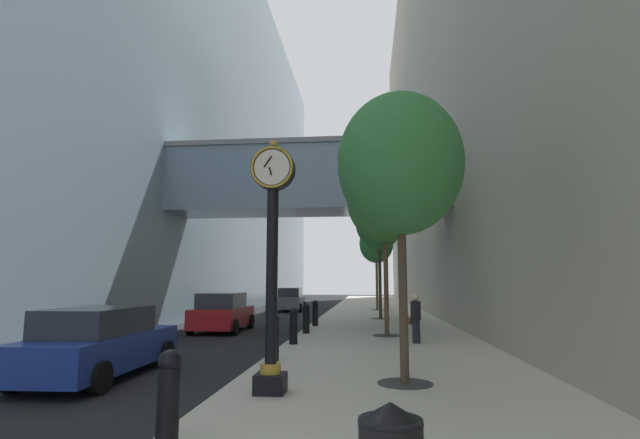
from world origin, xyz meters
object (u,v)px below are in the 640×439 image
(street_tree_near, at_px, (400,164))
(bollard_third, at_px, (274,336))
(street_clock, at_px, (272,250))
(street_tree_mid_far, at_px, (379,223))
(bollard_sixth, at_px, (315,312))
(car_red_mid, at_px, (223,313))
(bollard_nearest, at_px, (168,397))
(car_grey_near, at_px, (291,300))
(bollard_fourth, at_px, (293,325))
(street_tree_far, at_px, (376,244))
(car_blue_far, at_px, (100,343))
(bollard_fifth, at_px, (306,317))
(pedestrian_walking, at_px, (416,317))
(street_tree_mid_near, at_px, (385,200))

(street_tree_near, bearing_deg, bollard_third, 141.33)
(street_clock, relative_size, street_tree_mid_far, 0.68)
(bollard_sixth, xyz_separation_m, car_red_mid, (-3.96, -1.59, 0.06))
(street_clock, relative_size, bollard_nearest, 4.02)
(bollard_third, distance_m, car_grey_near, 23.72)
(bollard_fourth, bearing_deg, street_tree_far, 80.99)
(bollard_sixth, height_order, car_grey_near, car_grey_near)
(bollard_third, height_order, car_blue_far, car_blue_far)
(bollard_fifth, xyz_separation_m, bollard_sixth, (0.00, 3.31, 0.00))
(car_grey_near, bearing_deg, street_tree_mid_far, -53.47)
(bollard_third, height_order, bollard_fourth, same)
(car_blue_far, bearing_deg, car_grey_near, 89.36)
(street_clock, distance_m, street_tree_mid_far, 18.65)
(bollard_sixth, height_order, street_tree_near, street_tree_near)
(bollard_nearest, distance_m, bollard_sixth, 16.54)
(street_tree_mid_far, height_order, car_grey_near, street_tree_mid_far)
(bollard_nearest, relative_size, car_red_mid, 0.27)
(bollard_sixth, height_order, pedestrian_walking, pedestrian_walking)
(bollard_fourth, xyz_separation_m, bollard_sixth, (0.00, 6.61, 0.00))
(bollard_nearest, distance_m, car_grey_near, 30.28)
(street_clock, distance_m, street_tree_mid_near, 10.33)
(bollard_fifth, xyz_separation_m, car_red_mid, (-3.96, 1.72, 0.06))
(street_tree_mid_far, bearing_deg, street_tree_far, 90.00)
(street_tree_far, xyz_separation_m, pedestrian_walking, (0.88, -19.32, -4.05))
(bollard_nearest, bearing_deg, car_blue_far, 127.90)
(bollard_fourth, height_order, street_tree_far, street_tree_far)
(bollard_fourth, distance_m, pedestrian_walking, 4.10)
(bollard_fifth, bearing_deg, bollard_sixth, 90.00)
(pedestrian_walking, bearing_deg, street_tree_near, -97.71)
(street_tree_far, height_order, car_blue_far, street_tree_far)
(street_tree_mid_far, bearing_deg, car_grey_near, 126.53)
(street_tree_mid_far, distance_m, car_blue_far, 18.56)
(car_red_mid, bearing_deg, street_tree_mid_near, -17.64)
(street_clock, bearing_deg, street_tree_mid_far, 82.17)
(bollard_fifth, bearing_deg, bollard_nearest, -90.00)
(street_tree_far, bearing_deg, bollard_third, -97.74)
(pedestrian_walking, xyz_separation_m, car_blue_far, (-7.69, -5.88, -0.21))
(pedestrian_walking, bearing_deg, street_clock, -114.19)
(bollard_sixth, distance_m, car_red_mid, 4.27)
(street_tree_near, bearing_deg, pedestrian_walking, 82.29)
(bollard_sixth, bearing_deg, pedestrian_walking, -55.93)
(bollard_nearest, height_order, bollard_third, same)
(bollard_fourth, bearing_deg, car_grey_near, 99.47)
(street_clock, relative_size, car_red_mid, 1.07)
(street_tree_mid_near, xyz_separation_m, car_grey_near, (-6.53, 17.41, -4.53))
(bollard_third, relative_size, bollard_fifth, 1.00)
(bollard_fourth, bearing_deg, pedestrian_walking, 9.01)
(bollard_fourth, xyz_separation_m, street_tree_near, (3.16, -5.84, 3.87))
(bollard_fifth, relative_size, street_tree_far, 0.19)
(car_red_mid, bearing_deg, street_tree_far, 64.50)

